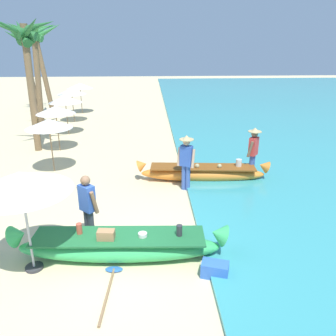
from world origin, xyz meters
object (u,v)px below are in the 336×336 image
at_px(person_vendor_assistant, 253,149).
at_px(boat_green_foreground, 119,246).
at_px(palm_tree_leaning_seaward, 36,39).
at_px(patio_umbrella_large, 20,182).
at_px(cooler_box, 215,269).
at_px(palm_tree_mid_cluster, 25,45).
at_px(person_tourist_customer, 88,205).
at_px(paddle, 110,285).
at_px(person_vendor_hatted, 186,159).
at_px(palm_tree_tall_inland, 35,43).
at_px(palm_tree_far_behind, 25,43).
at_px(boat_orange_midground, 203,173).

bearing_deg(person_vendor_assistant, boat_green_foreground, -133.31).
bearing_deg(palm_tree_leaning_seaward, boat_green_foreground, -68.99).
distance_m(person_vendor_assistant, patio_umbrella_large, 7.57).
bearing_deg(cooler_box, palm_tree_mid_cluster, 134.92).
relative_size(person_tourist_customer, paddle, 1.02).
relative_size(patio_umbrella_large, paddle, 1.33).
xyz_separation_m(person_vendor_hatted, palm_tree_tall_inland, (-6.49, 7.76, 3.28)).
distance_m(person_tourist_customer, patio_umbrella_large, 1.76).
distance_m(person_vendor_assistant, palm_tree_tall_inland, 11.68).
xyz_separation_m(person_vendor_hatted, palm_tree_mid_cluster, (-8.77, 13.22, 3.15)).
xyz_separation_m(patio_umbrella_large, paddle, (1.62, -0.63, -1.92)).
distance_m(palm_tree_leaning_seaward, cooler_box, 17.74).
xyz_separation_m(boat_green_foreground, person_vendor_assistant, (4.15, 4.40, 0.71)).
height_order(patio_umbrella_large, paddle, patio_umbrella_large).
height_order(boat_green_foreground, person_vendor_assistant, person_vendor_assistant).
height_order(person_vendor_assistant, paddle, person_vendor_assistant).
relative_size(palm_tree_leaning_seaward, palm_tree_far_behind, 1.03).
xyz_separation_m(person_vendor_assistant, palm_tree_leaning_seaward, (-9.80, 10.33, 3.47)).
relative_size(boat_green_foreground, palm_tree_leaning_seaward, 0.84).
height_order(person_vendor_hatted, palm_tree_tall_inland, palm_tree_tall_inland).
bearing_deg(patio_umbrella_large, palm_tree_far_behind, 105.55).
distance_m(palm_tree_mid_cluster, palm_tree_far_behind, 9.21).
distance_m(boat_green_foreground, person_vendor_assistant, 6.09).
bearing_deg(boat_orange_midground, palm_tree_tall_inland, 135.27).
distance_m(boat_orange_midground, cooler_box, 4.96).
bearing_deg(paddle, palm_tree_tall_inland, 110.53).
distance_m(person_tourist_customer, palm_tree_tall_inland, 11.75).
relative_size(boat_green_foreground, person_vendor_hatted, 2.63).
bearing_deg(person_vendor_assistant, person_vendor_hatted, -159.63).
xyz_separation_m(boat_green_foreground, cooler_box, (1.94, -0.71, -0.15)).
bearing_deg(palm_tree_leaning_seaward, cooler_box, -63.78).
height_order(person_vendor_hatted, palm_tree_far_behind, palm_tree_far_behind).
xyz_separation_m(patio_umbrella_large, palm_tree_leaning_seaward, (-3.91, 15.00, 2.54)).
distance_m(boat_orange_midground, palm_tree_mid_cluster, 16.15).
relative_size(person_vendor_assistant, palm_tree_far_behind, 0.33).
xyz_separation_m(cooler_box, paddle, (-2.07, -0.19, -0.12)).
distance_m(patio_umbrella_large, palm_tree_tall_inland, 12.16).
relative_size(palm_tree_tall_inland, palm_tree_leaning_seaward, 0.96).
xyz_separation_m(boat_green_foreground, palm_tree_mid_cluster, (-6.96, 16.75, 3.87)).
relative_size(person_vendor_hatted, palm_tree_far_behind, 0.33).
bearing_deg(patio_umbrella_large, person_tourist_customer, 45.73).
relative_size(palm_tree_mid_cluster, paddle, 3.19).
bearing_deg(person_vendor_assistant, palm_tree_mid_cluster, 131.97).
xyz_separation_m(person_tourist_customer, patio_umbrella_large, (-1.00, -1.02, 1.02)).
xyz_separation_m(person_vendor_assistant, paddle, (-4.27, -5.30, -0.99)).
bearing_deg(person_vendor_hatted, boat_orange_midground, 47.09).
height_order(palm_tree_far_behind, cooler_box, palm_tree_far_behind).
bearing_deg(person_tourist_customer, person_vendor_hatted, 47.45).
bearing_deg(patio_umbrella_large, palm_tree_mid_cluster, 107.05).
xyz_separation_m(palm_tree_leaning_seaward, cooler_box, (7.60, -15.44, -4.33)).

